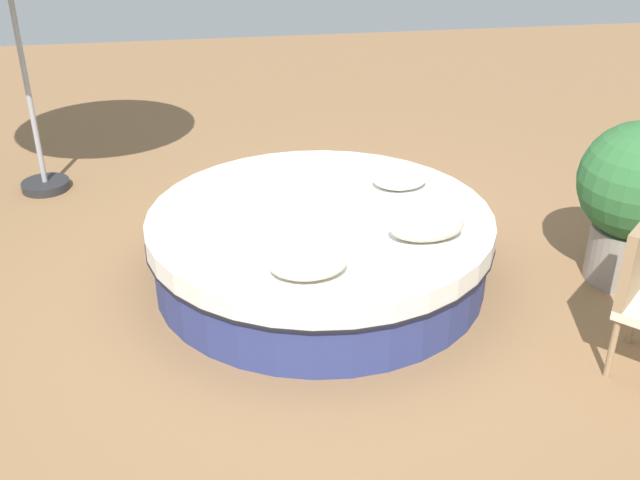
% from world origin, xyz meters
% --- Properties ---
extents(ground_plane, '(16.00, 16.00, 0.00)m').
position_xyz_m(ground_plane, '(0.00, 0.00, 0.00)').
color(ground_plane, olive).
extents(round_bed, '(2.51, 2.51, 0.54)m').
position_xyz_m(round_bed, '(0.00, 0.00, 0.28)').
color(round_bed, navy).
rests_on(round_bed, ground_plane).
extents(throw_pillow_0, '(0.49, 0.36, 0.17)m').
position_xyz_m(throw_pillow_0, '(-0.21, -0.83, 0.63)').
color(throw_pillow_0, beige).
rests_on(throw_pillow_0, round_bed).
extents(throw_pillow_1, '(0.52, 0.29, 0.20)m').
position_xyz_m(throw_pillow_1, '(0.64, -0.50, 0.64)').
color(throw_pillow_1, beige).
rests_on(throw_pillow_1, round_bed).
extents(throw_pillow_2, '(0.43, 0.33, 0.15)m').
position_xyz_m(throw_pillow_2, '(0.68, 0.36, 0.62)').
color(throw_pillow_2, white).
rests_on(throw_pillow_2, round_bed).
extents(planter, '(0.86, 0.86, 1.23)m').
position_xyz_m(planter, '(2.23, -0.36, 0.70)').
color(planter, gray).
rests_on(planter, ground_plane).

